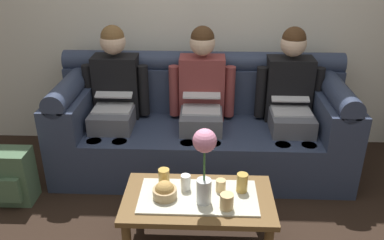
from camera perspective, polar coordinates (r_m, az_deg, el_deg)
couch at (r=3.49m, az=1.34°, el=-0.97°), size 2.44×0.88×0.96m
person_left at (r=3.45m, az=-10.92°, el=3.57°), size 0.56×0.67×1.22m
person_middle at (r=3.36m, az=1.39°, el=3.45°), size 0.56×0.67×1.22m
person_right at (r=3.43m, az=13.75°, el=3.17°), size 0.56×0.67×1.22m
coffee_table at (r=2.58m, az=0.88°, el=-11.82°), size 0.94×0.53×0.41m
flower_vase at (r=2.32m, az=1.77°, el=-5.38°), size 0.14×0.14×0.49m
snack_bowl at (r=2.52m, az=-3.89°, el=-10.07°), size 0.15×0.15×0.12m
cup_near_left at (r=2.57m, az=7.11°, el=-8.82°), size 0.07×0.07×0.12m
cup_near_right at (r=2.43m, az=4.94°, el=-11.43°), size 0.08×0.08×0.10m
cup_far_center at (r=2.58m, az=4.10°, el=-9.23°), size 0.06×0.06×0.08m
cup_far_left at (r=2.62m, az=-3.99°, el=-8.08°), size 0.07×0.07×0.11m
cup_far_right at (r=2.58m, az=-0.91°, el=-8.81°), size 0.06×0.06×0.10m
backpack_left at (r=3.37m, az=-24.18°, el=-7.39°), size 0.31×0.25×0.43m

